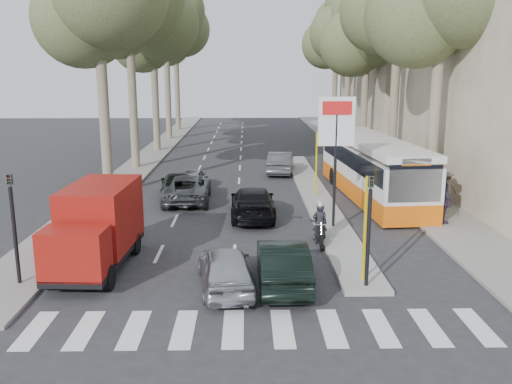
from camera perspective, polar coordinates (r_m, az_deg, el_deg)
ground at (r=18.38m, az=0.42°, el=-8.51°), size 120.00×120.00×0.00m
sidewalk_right at (r=43.58m, az=10.99°, el=3.80°), size 3.20×70.00×0.12m
median_left at (r=46.23m, az=-10.45°, el=4.33°), size 2.40×64.00×0.12m
traffic_island at (r=29.12m, az=6.28°, el=-0.40°), size 1.50×26.00×0.16m
building_far at (r=53.56m, az=16.78°, el=13.66°), size 11.00×20.00×16.00m
billboard at (r=22.62m, az=8.40°, el=5.09°), size 1.50×12.10×5.60m
traffic_light_island at (r=16.59m, az=11.86°, el=-2.12°), size 0.16×0.41×3.60m
traffic_light_left at (r=18.13m, az=-24.27°, el=-1.73°), size 0.16×0.41×3.60m
tree_l_b at (r=38.24m, az=-13.11°, el=19.06°), size 7.40×7.20×14.88m
tree_l_c at (r=45.95m, az=-10.66°, el=16.75°), size 7.40×7.20×13.71m
tree_l_d at (r=53.99m, az=-9.39°, el=18.01°), size 7.40×7.20×15.66m
tree_l_e at (r=61.83m, az=-8.36°, el=16.39°), size 7.40×7.20×14.49m
tree_r_c at (r=44.36m, az=11.79°, el=16.41°), size 7.40×7.20×13.32m
tree_r_d at (r=52.30m, az=9.98°, el=17.40°), size 7.40×7.20×14.88m
tree_r_e at (r=60.13m, az=8.57°, el=16.16°), size 7.40×7.20×14.10m
silver_hatchback at (r=16.95m, az=-3.23°, el=-7.98°), size 2.09×4.12×1.34m
dark_hatchback at (r=17.22m, az=2.82°, el=-7.48°), size 1.58×4.37×1.43m
queue_car_a at (r=28.12m, az=-7.25°, el=0.39°), size 2.45×5.06×1.39m
queue_car_b at (r=24.85m, az=-0.37°, el=-1.12°), size 2.04×4.91×1.42m
queue_car_c at (r=31.26m, az=-6.62°, el=1.46°), size 1.64×3.56×1.18m
queue_car_d at (r=35.61m, az=2.60°, el=3.12°), size 2.06×4.50×1.43m
queue_car_e at (r=29.36m, az=-8.22°, el=0.78°), size 2.34×4.63×1.29m
red_truck at (r=19.19m, az=-16.35°, el=-3.42°), size 2.25×5.38×2.82m
city_bus at (r=29.24m, az=12.13°, el=2.62°), size 3.49×12.18×3.17m
motorcycle at (r=21.36m, az=6.68°, el=-3.31°), size 0.74×2.03×1.73m
pedestrian_near at (r=24.79m, az=19.16°, el=-1.09°), size 0.78×1.17×1.83m
pedestrian_far at (r=27.81m, az=19.38°, el=0.33°), size 1.26×0.75×1.82m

